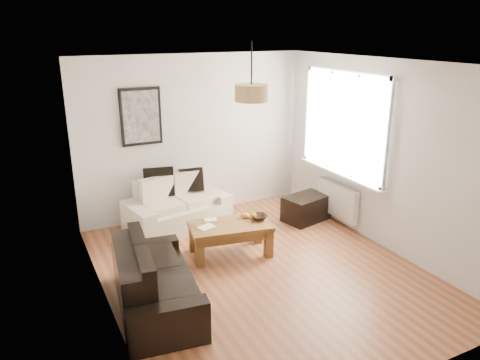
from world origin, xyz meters
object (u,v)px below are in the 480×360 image
loveseat_cream (177,204)px  coffee_table (230,239)px  ottoman (306,208)px  sofa_leather (155,278)px

loveseat_cream → coffee_table: loveseat_cream is taller
coffee_table → ottoman: coffee_table is taller
loveseat_cream → sofa_leather: (-0.94, -1.95, -0.02)m
loveseat_cream → sofa_leather: size_ratio=0.93×
loveseat_cream → sofa_leather: loveseat_cream is taller
loveseat_cream → coffee_table: 1.24m
coffee_table → ottoman: (1.60, 0.51, -0.02)m
loveseat_cream → coffee_table: bearing=-84.0°
loveseat_cream → sofa_leather: 2.17m
loveseat_cream → ottoman: loveseat_cream is taller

